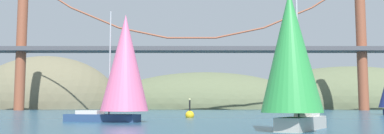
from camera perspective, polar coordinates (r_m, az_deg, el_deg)
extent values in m
ellipsoid|color=#5B6647|center=(154.00, 2.02, -5.89)|extent=(79.22, 44.00, 27.60)
ellipsoid|color=#6B664C|center=(163.51, -19.61, -5.56)|extent=(56.29, 44.00, 39.93)
ellipsoid|color=#5B6647|center=(165.15, 21.55, -5.49)|extent=(83.58, 44.00, 32.05)
cylinder|color=brown|center=(124.99, -22.62, 3.10)|extent=(2.80, 2.80, 37.97)
cylinder|color=brown|center=(124.86, 22.89, 3.12)|extent=(2.80, 2.80, 37.97)
cube|color=#47474C|center=(114.96, 0.12, 2.46)|extent=(132.51, 6.00, 1.20)
cylinder|color=brown|center=(119.81, -13.28, 6.75)|extent=(13.98, 0.50, 6.29)
cylinder|color=brown|center=(116.55, -6.70, 4.79)|extent=(13.89, 0.50, 3.40)
cylinder|color=brown|center=(115.47, 0.12, 4.11)|extent=(13.79, 0.50, 0.50)
cylinder|color=brown|center=(116.51, 6.94, 4.79)|extent=(13.89, 0.50, 3.40)
cylinder|color=brown|center=(119.74, 13.53, 6.76)|extent=(13.98, 0.50, 6.29)
cube|color=navy|center=(39.77, -12.32, -7.00)|extent=(7.48, 3.86, 0.71)
cube|color=beige|center=(40.39, -13.93, -6.18)|extent=(2.63, 2.05, 0.36)
cylinder|color=#B2B2B7|center=(39.62, -11.25, 0.66)|extent=(0.14, 0.14, 9.91)
cone|color=pink|center=(38.90, -9.17, 0.65)|extent=(5.56, 5.56, 9.19)
cube|color=#B7B2A8|center=(27.15, 15.41, -7.64)|extent=(4.60, 6.14, 0.84)
cube|color=beige|center=(28.22, 16.05, -6.31)|extent=(2.04, 2.32, 0.36)
cylinder|color=#B2B2B7|center=(26.74, 14.79, 2.15)|extent=(0.14, 0.14, 8.32)
cone|color=green|center=(25.42, 13.87, 2.29)|extent=(5.11, 5.11, 7.53)
sphere|color=gold|center=(50.88, -0.12, -6.78)|extent=(1.10, 1.10, 1.10)
cylinder|color=black|center=(50.86, -0.12, -5.60)|extent=(0.20, 0.20, 1.60)
sphere|color=#F2EA99|center=(50.86, -0.12, -4.56)|extent=(0.24, 0.24, 0.24)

